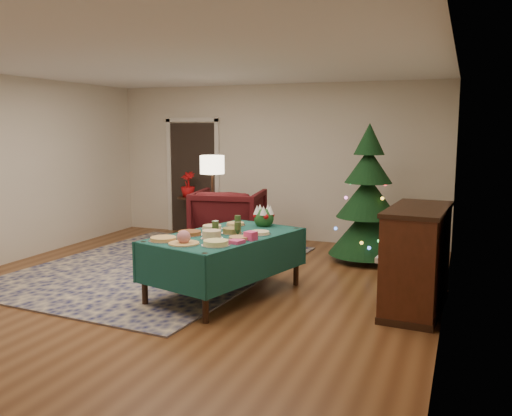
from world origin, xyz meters
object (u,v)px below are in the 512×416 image
at_px(floor_lamp, 212,171).
at_px(christmas_tree, 368,200).
at_px(armchair, 229,217).
at_px(gift_box, 251,236).
at_px(potted_plant, 188,190).
at_px(piano, 416,260).
at_px(side_table, 189,216).
at_px(buffet_table, 225,247).

distance_m(floor_lamp, christmas_tree, 2.38).
xyz_separation_m(armchair, floor_lamp, (-0.12, -0.34, 0.76)).
bearing_deg(floor_lamp, christmas_tree, 10.64).
bearing_deg(armchair, gift_box, 109.65).
distance_m(armchair, potted_plant, 1.53).
bearing_deg(christmas_tree, gift_box, -109.48).
xyz_separation_m(armchair, piano, (3.06, -1.90, 0.01)).
bearing_deg(christmas_tree, side_table, 166.94).
distance_m(gift_box, christmas_tree, 2.59).
xyz_separation_m(floor_lamp, christmas_tree, (2.30, 0.43, -0.39)).
bearing_deg(gift_box, buffet_table, 155.68).
height_order(christmas_tree, piano, christmas_tree).
xyz_separation_m(gift_box, side_table, (-2.53, 3.23, -0.43)).
distance_m(floor_lamp, side_table, 1.90).
relative_size(gift_box, piano, 0.09).
height_order(armchair, christmas_tree, christmas_tree).
height_order(floor_lamp, side_table, floor_lamp).
distance_m(gift_box, floor_lamp, 2.53).
relative_size(potted_plant, christmas_tree, 0.23).
distance_m(buffet_table, christmas_tree, 2.61).
distance_m(potted_plant, piano, 5.10).
height_order(side_table, christmas_tree, christmas_tree).
bearing_deg(side_table, gift_box, -51.95).
relative_size(buffet_table, piano, 1.55).
height_order(floor_lamp, potted_plant, floor_lamp).
bearing_deg(piano, christmas_tree, 113.64).
relative_size(gift_box, potted_plant, 0.25).
bearing_deg(potted_plant, buffet_table, -55.09).
relative_size(buffet_table, floor_lamp, 1.36).
bearing_deg(gift_box, armchair, 119.35).
relative_size(buffet_table, christmas_tree, 1.03).
bearing_deg(potted_plant, christmas_tree, -13.06).
distance_m(gift_box, potted_plant, 4.10).
bearing_deg(christmas_tree, potted_plant, 166.94).
xyz_separation_m(armchair, christmas_tree, (2.18, 0.10, 0.37)).
distance_m(gift_box, armchair, 2.70).
bearing_deg(christmas_tree, buffet_table, -119.21).
distance_m(armchair, piano, 3.60).
bearing_deg(gift_box, piano, 14.29).
relative_size(armchair, floor_lamp, 0.71).
bearing_deg(floor_lamp, buffet_table, -60.36).
relative_size(christmas_tree, piano, 1.51).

